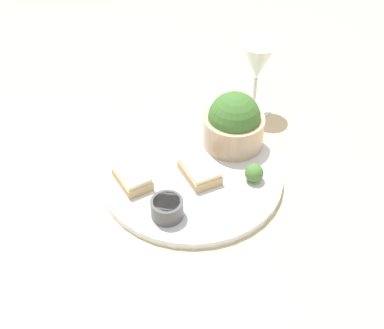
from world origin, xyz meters
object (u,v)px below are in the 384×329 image
salad_bowl (234,124)px  sauce_ramekin (167,208)px  cheese_toast_far (132,177)px  cheese_toast_near (200,171)px  wine_glass (257,66)px

salad_bowl → sauce_ramekin: size_ratio=2.15×
sauce_ramekin → cheese_toast_far: bearing=-17.6°
cheese_toast_near → wine_glass: size_ratio=0.61×
salad_bowl → sauce_ramekin: 0.23m
salad_bowl → cheese_toast_near: salad_bowl is taller
cheese_toast_near → sauce_ramekin: bearing=92.8°
cheese_toast_near → salad_bowl: bearing=-91.7°
sauce_ramekin → wine_glass: (0.03, -0.37, 0.07)m
cheese_toast_far → salad_bowl: bearing=-116.1°
sauce_ramekin → wine_glass: 0.37m
cheese_toast_near → cheese_toast_far: same height
cheese_toast_near → wine_glass: bearing=-84.7°
sauce_ramekin → cheese_toast_far: (0.10, -0.03, -0.01)m
salad_bowl → cheese_toast_near: size_ratio=1.24×
cheese_toast_near → cheese_toast_far: bearing=41.0°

